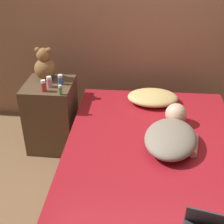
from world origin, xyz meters
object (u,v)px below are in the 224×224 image
teddy_bear (45,65)px  bottle_green (60,90)px  person_lying (172,134)px  bottle_red (44,86)px  bottle_blue (60,80)px  bottle_pink (49,82)px  pillow (153,97)px

teddy_bear → bottle_green: bearing=-56.1°
person_lying → bottle_red: 1.20m
bottle_blue → bottle_pink: bearing=-142.4°
person_lying → bottle_pink: bottle_pink is taller
person_lying → teddy_bear: (-1.17, 0.69, 0.25)m
teddy_bear → bottle_green: teddy_bear is taller
bottle_blue → bottle_red: bottle_red is taller
bottle_green → bottle_pink: bearing=133.3°
pillow → bottle_green: size_ratio=5.33×
person_lying → bottle_pink: bearing=166.2°
person_lying → bottle_red: bearing=170.7°
person_lying → teddy_bear: teddy_bear is taller
person_lying → bottle_green: bearing=170.2°
bottle_green → bottle_blue: 0.22m
pillow → bottle_pink: bottle_pink is taller
bottle_pink → bottle_blue: bottle_pink is taller
person_lying → bottle_pink: (-1.09, 0.51, 0.16)m
pillow → teddy_bear: size_ratio=1.53×
person_lying → teddy_bear: size_ratio=2.35×
bottle_pink → bottle_blue: 0.11m
bottle_pink → bottle_blue: size_ratio=1.08×
pillow → bottle_red: size_ratio=4.42×
person_lying → bottle_blue: bearing=161.3°
pillow → bottle_pink: (-0.96, -0.13, 0.19)m
person_lying → bottle_red: bottle_red is taller
bottle_blue → bottle_green: bearing=-77.4°
teddy_bear → bottle_green: size_ratio=3.49×
person_lying → bottle_red: (-1.12, 0.42, 0.17)m
person_lying → bottle_green: size_ratio=8.19×
bottle_green → bottle_pink: (-0.13, 0.14, 0.01)m
pillow → teddy_bear: (-1.04, 0.05, 0.27)m
bottle_pink → bottle_blue: (0.09, 0.07, -0.00)m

